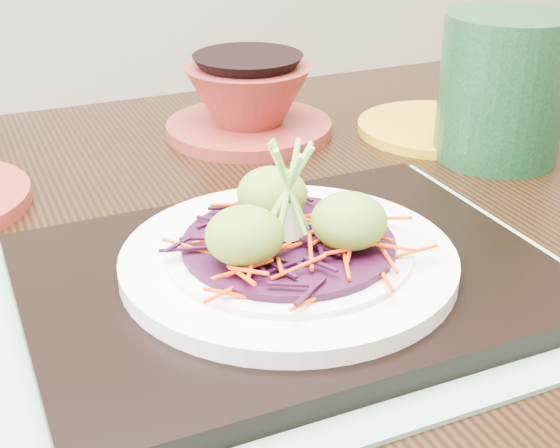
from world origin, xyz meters
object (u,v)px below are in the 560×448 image
object	(u,v)px
white_plate	(288,258)
yellow_plate	(435,128)
serving_tray	(288,278)
terracotta_bowl_set	(249,104)
dining_table	(228,365)
green_jar	(502,88)

from	to	relation	value
white_plate	yellow_plate	bearing A→B (deg)	46.65
serving_tray	terracotta_bowl_set	xyz separation A→B (m)	(0.06, 0.33, 0.02)
yellow_plate	serving_tray	bearing A→B (deg)	-133.35
white_plate	terracotta_bowl_set	distance (m)	0.34
white_plate	yellow_plate	size ratio (longest dim) A/B	1.38
dining_table	green_jar	bearing A→B (deg)	14.94
dining_table	serving_tray	xyz separation A→B (m)	(0.03, -0.07, 0.12)
serving_tray	yellow_plate	size ratio (longest dim) A/B	2.12
white_plate	green_jar	xyz separation A→B (m)	(0.29, 0.19, 0.04)
dining_table	green_jar	distance (m)	0.38
white_plate	terracotta_bowl_set	bearing A→B (deg)	79.50
yellow_plate	green_jar	distance (m)	0.11
white_plate	dining_table	bearing A→B (deg)	113.98
serving_tray	yellow_plate	bearing A→B (deg)	40.01
green_jar	terracotta_bowl_set	bearing A→B (deg)	147.64
serving_tray	yellow_plate	xyz separation A→B (m)	(0.26, 0.28, -0.01)
terracotta_bowl_set	yellow_plate	world-z (taller)	terracotta_bowl_set
terracotta_bowl_set	white_plate	bearing A→B (deg)	-100.50
serving_tray	yellow_plate	distance (m)	0.38
dining_table	serving_tray	world-z (taller)	serving_tray
dining_table	green_jar	xyz separation A→B (m)	(0.32, 0.12, 0.18)
serving_tray	green_jar	distance (m)	0.35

